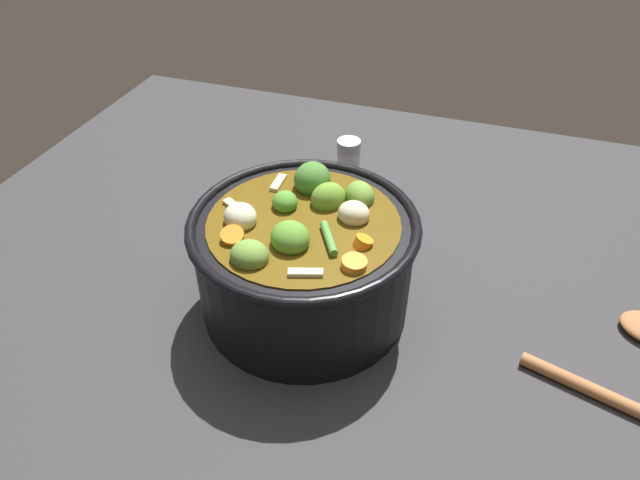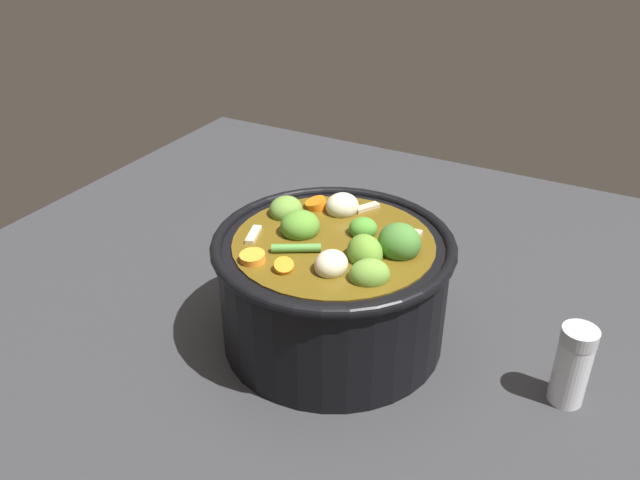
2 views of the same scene
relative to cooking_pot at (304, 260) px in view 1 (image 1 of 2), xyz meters
The scene contains 4 objects.
ground_plane 0.07m from the cooking_pot, 106.04° to the left, with size 1.10×1.10×0.00m, color #2D2D30.
cooking_pot is the anchor object (origin of this frame).
wooden_spoon 0.39m from the cooking_pot, behind, with size 0.21×0.19×0.02m.
salt_shaker 0.26m from the cooking_pot, 85.30° to the right, with size 0.04×0.04×0.09m.
Camera 1 is at (-0.18, 0.47, 0.51)m, focal length 32.25 mm.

